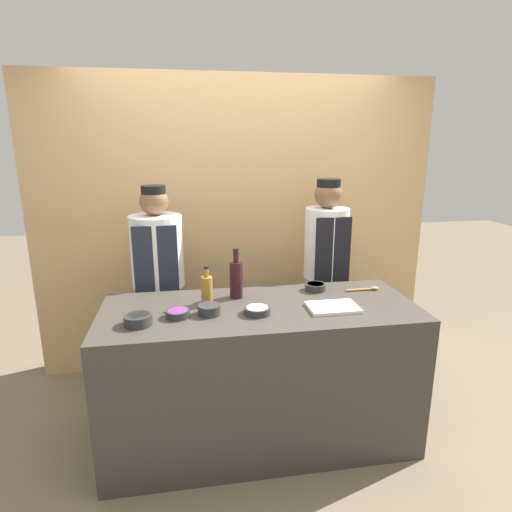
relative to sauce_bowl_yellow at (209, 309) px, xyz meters
name	(u,v)px	position (x,y,z in m)	size (l,w,h in m)	color
ground_plane	(260,436)	(0.31, 0.07, -0.95)	(14.00, 14.00, 0.00)	#756651
cabinet_wall	(237,226)	(0.31, 1.20, 0.25)	(3.27, 0.18, 2.40)	tan
counter	(260,374)	(0.31, 0.07, -0.49)	(1.92, 0.77, 0.92)	#3D3833
sauce_bowl_yellow	(209,309)	(0.00, 0.00, 0.00)	(0.13, 0.13, 0.06)	#2D2D2D
sauce_bowl_white	(257,310)	(0.28, -0.04, -0.01)	(0.16, 0.16, 0.04)	#2D2D2D
sauce_bowl_purple	(178,313)	(-0.18, -0.01, -0.01)	(0.14, 0.14, 0.04)	#2D2D2D
sauce_bowl_brown	(138,319)	(-0.39, -0.08, 0.00)	(0.15, 0.15, 0.06)	#2D2D2D
sauce_bowl_green	(315,287)	(0.73, 0.30, -0.01)	(0.14, 0.14, 0.05)	#2D2D2D
cutting_board	(333,307)	(0.74, -0.04, -0.02)	(0.30, 0.21, 0.02)	white
bottle_vinegar	(207,290)	(0.00, 0.15, 0.06)	(0.07, 0.07, 0.25)	olive
bottle_wine	(236,278)	(0.19, 0.26, 0.09)	(0.09, 0.09, 0.33)	black
wooden_spoon	(366,289)	(1.07, 0.24, -0.02)	(0.23, 0.04, 0.02)	#B2844C
chef_left	(159,286)	(-0.33, 0.75, -0.09)	(0.38, 0.38, 1.59)	#28282D
chef_right	(325,274)	(0.95, 0.75, -0.06)	(0.33, 0.33, 1.62)	#28282D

